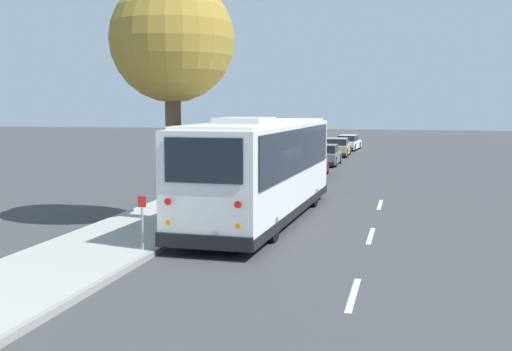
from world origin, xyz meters
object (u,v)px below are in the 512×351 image
street_tree (173,33)px  shuttle_bus (262,165)px  parked_sedan_white (348,143)px  sign_post_far (167,215)px  parked_sedan_gray (325,155)px  sign_post_near (142,222)px  parked_sedan_tan (337,148)px  parked_sedan_maroon (311,165)px

street_tree → shuttle_bus: bearing=-66.0°
parked_sedan_white → sign_post_far: (-37.55, 1.56, 0.16)m
shuttle_bus → parked_sedan_gray: (19.97, 0.47, -1.24)m
street_tree → sign_post_near: street_tree is taller
parked_sedan_gray → street_tree: street_tree is taller
parked_sedan_tan → parked_sedan_white: size_ratio=0.97×
parked_sedan_white → parked_sedan_maroon: bearing=-176.3°
sign_post_near → parked_sedan_tan: bearing=-2.4°
parked_sedan_maroon → street_tree: bearing=168.4°
shuttle_bus → sign_post_near: size_ratio=8.38×
shuttle_bus → sign_post_near: bearing=163.1°
street_tree → parked_sedan_white: bearing=-3.7°
parked_sedan_tan → street_tree: (-28.44, 2.08, 5.43)m
street_tree → sign_post_near: 6.80m
parked_sedan_tan → street_tree: bearing=175.0°
shuttle_bus → street_tree: street_tree is taller
parked_sedan_tan → sign_post_near: bearing=176.8°
parked_sedan_tan → sign_post_far: sign_post_far is taller
sign_post_near → parked_sedan_gray: bearing=-3.1°
shuttle_bus → parked_sedan_maroon: bearing=3.6°
parked_sedan_maroon → parked_sedan_tan: size_ratio=0.99×
parked_sedan_maroon → parked_sedan_tan: (13.87, 0.11, 0.01)m
sign_post_near → sign_post_far: size_ratio=1.15×
parked_sedan_tan → street_tree: size_ratio=0.54×
parked_sedan_maroon → parked_sedan_white: size_ratio=0.96×
parked_sedan_white → street_tree: 35.43m
parked_sedan_white → sign_post_near: (-39.25, 1.56, 0.27)m
parked_sedan_maroon → street_tree: size_ratio=0.54×
parked_sedan_white → sign_post_far: sign_post_far is taller
parked_sedan_tan → street_tree: street_tree is taller
parked_sedan_tan → sign_post_far: bearing=176.7°
parked_sedan_gray → sign_post_near: sign_post_near is taller
shuttle_bus → parked_sedan_tan: size_ratio=2.57×
street_tree → sign_post_far: size_ratio=6.90×
sign_post_near → parked_sedan_maroon: bearing=-4.4°
sign_post_far → sign_post_near: bearing=180.0°
street_tree → sign_post_far: street_tree is taller
parked_sedan_maroon → parked_sedan_white: bearing=-3.3°
street_tree → sign_post_near: bearing=-170.4°
sign_post_far → parked_sedan_tan: bearing=-2.5°
parked_sedan_tan → parked_sedan_white: bearing=-2.6°
parked_sedan_maroon → parked_sedan_white: parked_sedan_maroon is taller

